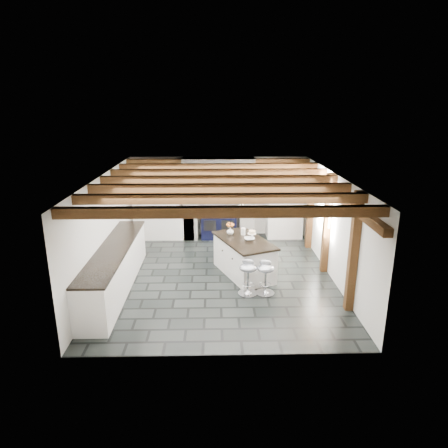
{
  "coord_description": "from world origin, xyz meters",
  "views": [
    {
      "loc": [
        -0.11,
        -8.35,
        3.78
      ],
      "look_at": [
        0.1,
        0.4,
        1.1
      ],
      "focal_mm": 32.0,
      "sensor_mm": 36.0,
      "label": 1
    }
  ],
  "objects_px": {
    "bar_stool_near": "(266,273)",
    "bar_stool_far": "(248,273)",
    "range_cooker": "(219,222)",
    "kitchen_island": "(244,256)"
  },
  "relations": [
    {
      "from": "bar_stool_near",
      "to": "bar_stool_far",
      "type": "relative_size",
      "value": 0.96
    },
    {
      "from": "kitchen_island",
      "to": "bar_stool_near",
      "type": "height_order",
      "value": "kitchen_island"
    },
    {
      "from": "bar_stool_near",
      "to": "bar_stool_far",
      "type": "bearing_deg",
      "value": -159.01
    },
    {
      "from": "bar_stool_near",
      "to": "bar_stool_far",
      "type": "distance_m",
      "value": 0.36
    },
    {
      "from": "range_cooker",
      "to": "kitchen_island",
      "type": "distance_m",
      "value": 2.66
    },
    {
      "from": "range_cooker",
      "to": "kitchen_island",
      "type": "bearing_deg",
      "value": -78.28
    },
    {
      "from": "range_cooker",
      "to": "bar_stool_near",
      "type": "distance_m",
      "value": 3.71
    },
    {
      "from": "bar_stool_near",
      "to": "bar_stool_far",
      "type": "xyz_separation_m",
      "value": [
        -0.36,
        -0.01,
        0.02
      ]
    },
    {
      "from": "range_cooker",
      "to": "bar_stool_near",
      "type": "relative_size",
      "value": 1.39
    },
    {
      "from": "bar_stool_near",
      "to": "bar_stool_far",
      "type": "height_order",
      "value": "bar_stool_far"
    }
  ]
}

